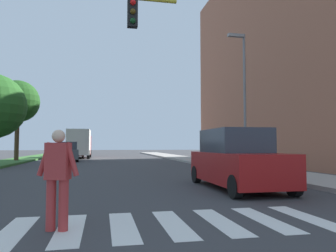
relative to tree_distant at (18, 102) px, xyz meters
name	(u,v)px	position (x,y,z in m)	size (l,w,h in m)	color
ground_plane	(107,162)	(7.52, -1.20, -5.15)	(140.00, 140.00, 0.00)	#38383A
crosswalk	(123,226)	(7.52, -23.45, -5.15)	(7.65, 2.20, 0.01)	silver
median_strip	(1,163)	(-0.27, -3.20, -5.08)	(2.76, 64.00, 0.15)	#386B2D
tree_distant	(18,102)	(0.00, 0.00, 0.00)	(3.59, 3.59, 6.83)	#4C3823
apartment_block_right	(335,47)	(23.68, -9.20, 3.43)	(10.80, 30.71, 17.16)	#A36047
sidewalk_right	(201,161)	(15.36, -3.20, -5.08)	(3.00, 64.00, 0.15)	#9E9991
street_lamp_right	(243,88)	(14.76, -12.81, -0.56)	(1.02, 0.24, 7.50)	slate
pedestrian_performer	(58,175)	(6.41, -23.53, -4.22)	(0.74, 0.35, 1.69)	#B23333
suv_crossing	(237,160)	(11.51, -19.23, -4.22)	(1.99, 4.61, 1.97)	maroon
sedan_midblock	(67,152)	(4.08, 0.63, -4.35)	(2.28, 4.70, 1.72)	#474C51
sedan_distant	(76,151)	(4.07, 10.05, -4.37)	(2.03, 4.26, 1.70)	maroon
sedan_far_horizon	(84,149)	(4.30, 22.38, -4.35)	(1.91, 4.59, 1.73)	#474C51
truck_box_delivery	(80,143)	(4.66, 7.37, -3.52)	(2.40, 6.20, 3.10)	maroon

